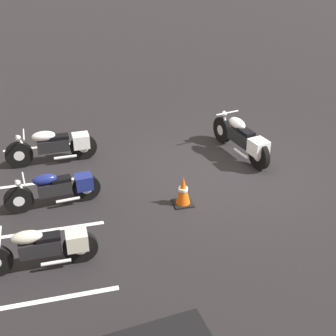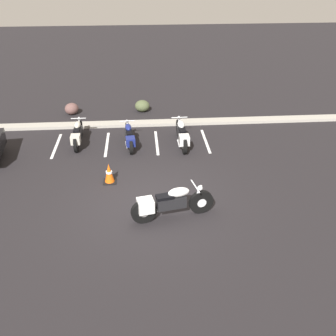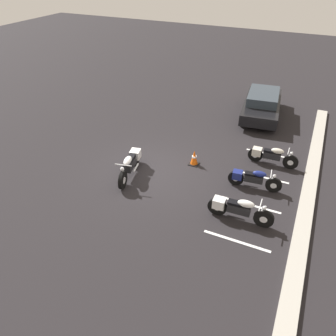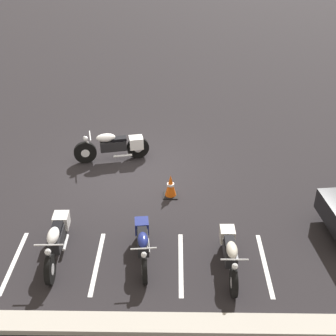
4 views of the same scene
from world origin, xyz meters
The scene contains 11 objects.
ground centered at (0.00, 0.00, 0.00)m, with size 60.00×60.00×0.00m, color black.
motorcycle_white_featured centered at (0.57, -0.72, 0.49)m, with size 2.31×0.84×0.92m.
parked_bike_0 centered at (-2.49, 4.15, 0.43)m, with size 0.57×2.03×0.80m.
parked_bike_1 centered at (-0.56, 3.83, 0.41)m, with size 0.58×1.97×0.78m.
parked_bike_2 centered at (1.39, 3.77, 0.46)m, with size 0.61×2.19×0.86m.
concrete_curb centered at (0.00, 5.85, 0.06)m, with size 18.00×0.50×0.12m, color #A8A399.
traffic_cone centered at (-1.16, 1.30, 0.31)m, with size 0.40×0.40×0.66m.
stall_line_0 centered at (-3.31, 4.07, 0.00)m, with size 0.10×2.10×0.00m, color white.
stall_line_1 centered at (-1.42, 4.07, 0.00)m, with size 0.10×2.10×0.00m, color white.
stall_line_2 centered at (0.47, 4.07, 0.00)m, with size 0.10×2.10×0.00m, color white.
stall_line_3 centered at (2.36, 4.07, 0.00)m, with size 0.10×2.10×0.00m, color white.
Camera 4 is at (-1.25, 12.08, 7.16)m, focal length 50.00 mm.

